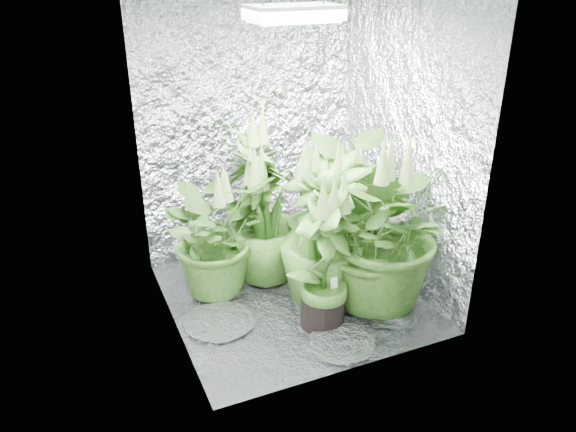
# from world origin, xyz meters

# --- Properties ---
(ground) EXTENTS (1.60, 1.60, 0.00)m
(ground) POSITION_xyz_m (0.00, 0.00, 0.00)
(ground) COLOR silver
(ground) RESTS_ON ground
(walls) EXTENTS (1.62, 1.62, 2.00)m
(walls) POSITION_xyz_m (0.00, 0.00, 1.00)
(walls) COLOR silver
(walls) RESTS_ON ground
(grow_lamp) EXTENTS (0.50, 0.30, 0.22)m
(grow_lamp) POSITION_xyz_m (0.00, 0.00, 1.83)
(grow_lamp) COLOR gray
(grow_lamp) RESTS_ON ceiling
(plant_a) EXTENTS (0.95, 0.95, 0.91)m
(plant_a) POSITION_xyz_m (-0.44, 0.28, 0.43)
(plant_a) COLOR black
(plant_a) RESTS_ON ground
(plant_b) EXTENTS (0.72, 0.72, 1.18)m
(plant_b) POSITION_xyz_m (-0.07, 0.58, 0.55)
(plant_b) COLOR black
(plant_b) RESTS_ON ground
(plant_c) EXTENTS (0.55, 0.55, 0.99)m
(plant_c) POSITION_xyz_m (0.29, 0.29, 0.44)
(plant_c) COLOR black
(plant_c) RESTS_ON ground
(plant_d) EXTENTS (0.72, 0.72, 1.05)m
(plant_d) POSITION_xyz_m (-0.07, 0.30, 0.47)
(plant_d) COLOR black
(plant_d) RESTS_ON ground
(plant_e) EXTENTS (1.20, 1.20, 1.17)m
(plant_e) POSITION_xyz_m (0.44, -0.33, 0.56)
(plant_e) COLOR black
(plant_e) RESTS_ON ground
(plant_f) EXTENTS (0.64, 0.64, 1.02)m
(plant_f) POSITION_xyz_m (0.05, -0.35, 0.47)
(plant_f) COLOR black
(plant_f) RESTS_ON ground
(plant_g) EXTENTS (0.71, 0.71, 1.07)m
(plant_g) POSITION_xyz_m (0.47, -0.07, 0.48)
(plant_g) COLOR black
(plant_g) RESTS_ON ground
(plant_h) EXTENTS (0.78, 0.78, 1.10)m
(plant_h) POSITION_xyz_m (0.16, -0.12, 0.50)
(plant_h) COLOR black
(plant_h) RESTS_ON ground
(circulation_fan) EXTENTS (0.18, 0.29, 0.35)m
(circulation_fan) POSITION_xyz_m (0.61, 0.20, 0.15)
(circulation_fan) COLOR black
(circulation_fan) RESTS_ON ground
(plant_label) EXTENTS (0.05, 0.02, 0.07)m
(plant_label) POSITION_xyz_m (0.11, -0.38, 0.30)
(plant_label) COLOR white
(plant_label) RESTS_ON plant_f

